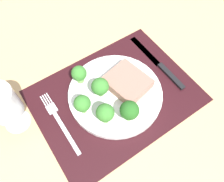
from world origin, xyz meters
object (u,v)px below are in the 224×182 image
object	(u,v)px
steak	(127,81)
wine_glass	(3,105)
fork	(60,122)
knife	(161,66)
plate	(115,94)

from	to	relation	value
steak	wine_glass	xyz separation A→B (cm)	(-28.35, 7.19, 6.07)
fork	knife	size ratio (longest dim) A/B	0.83
plate	wine_glass	size ratio (longest dim) A/B	1.78
plate	knife	distance (cm)	16.32
fork	wine_glass	distance (cm)	13.75
plate	fork	bearing A→B (deg)	174.89
knife	wine_glass	size ratio (longest dim) A/B	1.65
steak	wine_glass	distance (cm)	29.87
wine_glass	steak	bearing A→B (deg)	-14.22
fork	knife	world-z (taller)	knife
fork	knife	distance (cm)	32.22
knife	wine_glass	world-z (taller)	wine_glass
knife	steak	bearing A→B (deg)	179.42
plate	knife	bearing A→B (deg)	1.86
plate	fork	size ratio (longest dim) A/B	1.29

